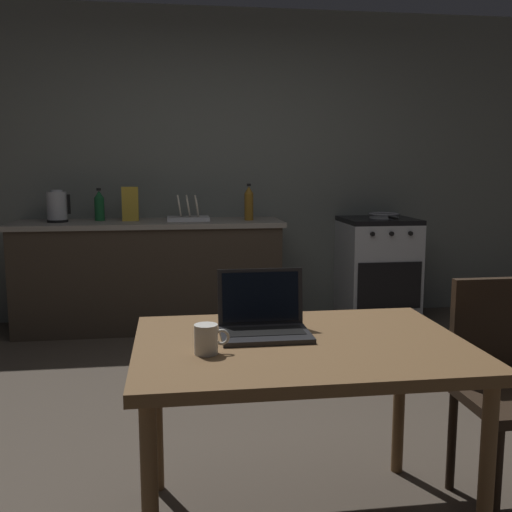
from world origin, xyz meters
TOP-DOWN VIEW (x-y plane):
  - ground_plane at (0.00, 0.00)m, footprint 12.00×12.00m
  - back_wall at (0.30, 2.51)m, footprint 6.40×0.10m
  - kitchen_counter at (-0.62, 2.16)m, footprint 2.16×0.64m
  - stove_oven at (1.32, 2.15)m, footprint 0.60×0.62m
  - dining_table at (0.01, -0.75)m, footprint 1.15×0.84m
  - chair at (0.86, -0.65)m, footprint 0.40×0.40m
  - laptop at (-0.11, -0.65)m, footprint 0.32×0.25m
  - electric_kettle at (-1.33, 2.16)m, footprint 0.18×0.16m
  - bottle at (0.19, 2.11)m, footprint 0.07×0.07m
  - frying_pan at (1.36, 2.13)m, footprint 0.26×0.44m
  - coffee_mug at (-0.33, -0.84)m, footprint 0.12×0.08m
  - cereal_box at (-0.76, 2.18)m, footprint 0.13×0.05m
  - dish_rack at (-0.30, 2.16)m, footprint 0.34×0.26m
  - bottle_b at (-1.01, 2.24)m, footprint 0.08×0.08m

SIDE VIEW (x-z plane):
  - ground_plane at x=0.00m, z-range 0.00..0.00m
  - stove_oven at x=1.32m, z-range 0.00..0.88m
  - kitchen_counter at x=-0.62m, z-range 0.00..0.88m
  - chair at x=0.86m, z-range 0.07..0.95m
  - dining_table at x=0.01m, z-range 0.29..1.00m
  - laptop at x=-0.11m, z-range 0.65..0.88m
  - coffee_mug at x=-0.33m, z-range 0.72..0.82m
  - frying_pan at x=1.36m, z-range 0.88..0.93m
  - dish_rack at x=-0.30m, z-range 0.82..1.03m
  - electric_kettle at x=-1.33m, z-range 0.88..1.13m
  - bottle_b at x=-1.01m, z-range 0.87..1.14m
  - cereal_box at x=-0.76m, z-range 0.88..1.16m
  - bottle at x=0.19m, z-range 0.87..1.17m
  - back_wall at x=0.30m, z-range 0.00..2.64m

